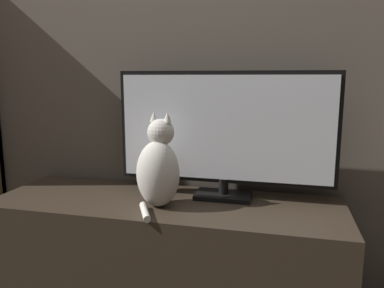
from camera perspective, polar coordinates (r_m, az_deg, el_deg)
name	(u,v)px	position (r m, az deg, el deg)	size (l,w,h in m)	color
wall_back	(182,20)	(1.90, -1.53, 18.40)	(4.80, 0.05, 2.60)	#60564C
tv_stand	(166,252)	(1.78, -3.97, -16.11)	(1.55, 0.50, 0.49)	#33281E
tv	(225,131)	(1.66, 4.98, 1.93)	(0.97, 0.15, 0.57)	black
cat	(159,168)	(1.59, -5.09, -3.70)	(0.21, 0.30, 0.40)	silver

